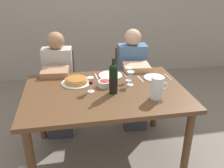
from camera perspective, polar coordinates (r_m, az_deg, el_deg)
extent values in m
plane|color=slate|center=(2.68, -1.38, -16.22)|extent=(8.00, 8.00, 0.00)
cube|color=brown|center=(2.27, -1.57, -1.97)|extent=(1.50, 1.00, 0.04)
cylinder|color=brown|center=(2.15, -18.42, -17.55)|extent=(0.07, 0.07, 0.72)
cylinder|color=brown|center=(2.33, 17.30, -13.58)|extent=(0.07, 0.07, 0.72)
cylinder|color=brown|center=(2.82, -16.49, -6.10)|extent=(0.07, 0.07, 0.72)
cylinder|color=brown|center=(2.96, 10.17, -3.85)|extent=(0.07, 0.07, 0.72)
cylinder|color=black|center=(2.17, 0.33, 0.59)|extent=(0.08, 0.08, 0.22)
sphere|color=black|center=(2.12, 0.33, 3.69)|extent=(0.08, 0.08, 0.08)
cylinder|color=black|center=(2.10, 0.34, 4.97)|extent=(0.03, 0.03, 0.08)
cylinder|color=black|center=(2.17, 0.33, 0.32)|extent=(0.08, 0.08, 0.08)
cylinder|color=silver|center=(2.11, 10.55, -0.91)|extent=(0.11, 0.11, 0.20)
cylinder|color=silver|center=(2.13, 10.47, -1.78)|extent=(0.10, 0.10, 0.12)
torus|color=silver|center=(2.13, 12.35, -0.51)|extent=(0.07, 0.01, 0.07)
cylinder|color=white|center=(2.43, -8.40, 0.28)|extent=(0.29, 0.29, 0.01)
cylinder|color=#C18E47|center=(2.42, -8.44, 0.76)|extent=(0.23, 0.23, 0.03)
ellipsoid|color=#9E6028|center=(2.41, -8.47, 1.27)|extent=(0.21, 0.21, 0.02)
cylinder|color=silver|center=(2.33, -1.68, 0.13)|extent=(0.13, 0.13, 0.06)
ellipsoid|color=#B2382D|center=(2.32, -1.69, 0.56)|extent=(0.11, 0.11, 0.04)
cylinder|color=silver|center=(2.47, 3.93, 0.85)|extent=(0.06, 0.06, 0.00)
cylinder|color=silver|center=(2.45, 3.95, 1.66)|extent=(0.01, 0.01, 0.07)
cone|color=silver|center=(2.42, 4.00, 3.13)|extent=(0.06, 0.06, 0.06)
cylinder|color=silver|center=(2.37, 4.32, -0.16)|extent=(0.06, 0.06, 0.00)
cylinder|color=silver|center=(2.36, 4.35, 0.64)|extent=(0.01, 0.01, 0.07)
cone|color=silver|center=(2.33, 4.41, 2.16)|extent=(0.07, 0.07, 0.07)
cylinder|color=silver|center=(2.24, -4.98, -1.74)|extent=(0.06, 0.06, 0.00)
cylinder|color=silver|center=(2.23, -5.02, -0.89)|extent=(0.01, 0.01, 0.07)
cone|color=silver|center=(2.20, -5.09, 0.74)|extent=(0.07, 0.07, 0.07)
cylinder|color=#470A14|center=(2.21, -5.07, 0.29)|extent=(0.04, 0.04, 0.02)
cylinder|color=silver|center=(2.57, -0.35, 2.07)|extent=(0.25, 0.25, 0.01)
cylinder|color=silver|center=(2.55, 9.92, 1.49)|extent=(0.22, 0.22, 0.01)
cube|color=silver|center=(2.56, -3.67, 1.76)|extent=(0.03, 0.16, 0.00)
cube|color=silver|center=(2.60, 2.90, 2.22)|extent=(0.03, 0.18, 0.00)
cube|color=silver|center=(2.61, 13.02, 1.64)|extent=(0.02, 0.18, 0.00)
cube|color=silver|center=(2.51, 6.69, 1.19)|extent=(0.03, 0.16, 0.00)
cube|color=brown|center=(3.09, -12.10, -0.69)|extent=(0.43, 0.43, 0.02)
cube|color=brown|center=(3.18, -12.14, 4.16)|extent=(0.36, 0.06, 0.40)
cylinder|color=brown|center=(3.07, -15.16, -6.14)|extent=(0.04, 0.04, 0.45)
cylinder|color=brown|center=(3.03, -8.79, -5.95)|extent=(0.04, 0.04, 0.45)
cylinder|color=brown|center=(3.37, -14.37, -3.18)|extent=(0.04, 0.04, 0.45)
cylinder|color=brown|center=(3.33, -8.58, -2.96)|extent=(0.04, 0.04, 0.45)
cube|color=#B7B2A8|center=(2.95, -12.56, 3.54)|extent=(0.35, 0.23, 0.50)
sphere|color=#9E7051|center=(2.85, -13.19, 9.92)|extent=(0.20, 0.20, 0.20)
cube|color=#33333D|center=(2.88, -12.46, -2.47)|extent=(0.33, 0.40, 0.14)
cube|color=#33333D|center=(2.88, -12.25, -8.61)|extent=(0.28, 0.14, 0.40)
cube|color=#9E7051|center=(2.67, -13.27, 2.77)|extent=(0.31, 0.26, 0.06)
cube|color=brown|center=(3.17, 4.35, 0.47)|extent=(0.43, 0.43, 0.02)
cube|color=brown|center=(3.26, 3.92, 5.18)|extent=(0.36, 0.06, 0.40)
cylinder|color=brown|center=(3.10, 1.63, -4.91)|extent=(0.04, 0.04, 0.45)
cylinder|color=brown|center=(3.16, 7.79, -4.57)|extent=(0.04, 0.04, 0.45)
cylinder|color=brown|center=(3.40, 0.91, -2.08)|extent=(0.04, 0.04, 0.45)
cylinder|color=brown|center=(3.45, 6.53, -1.81)|extent=(0.04, 0.04, 0.45)
cube|color=#4C6B93|center=(3.03, 4.69, 4.64)|extent=(0.35, 0.23, 0.50)
sphere|color=tan|center=(2.93, 4.92, 10.89)|extent=(0.20, 0.20, 0.20)
cube|color=#33333D|center=(2.96, 5.16, -1.18)|extent=(0.34, 0.40, 0.14)
cube|color=#33333D|center=(2.96, 5.49, -7.16)|extent=(0.28, 0.14, 0.40)
cube|color=tan|center=(2.75, 5.76, 4.00)|extent=(0.31, 0.26, 0.06)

